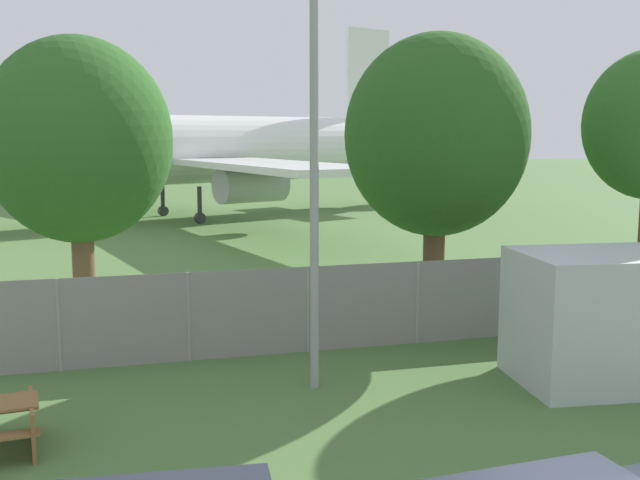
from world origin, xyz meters
The scene contains 6 objects.
perimeter_fence centered at (0.00, 10.56, 0.94)m, with size 56.07×0.07×1.88m.
airplane centered at (-1.59, 36.61, 3.78)m, with size 39.02×31.84×11.36m.
portable_cabin centered at (5.04, 7.15, 1.25)m, with size 3.70×2.70×2.50m.
tree_near_hangar centered at (3.42, 11.70, 4.63)m, with size 4.33×4.33×7.04m.
tree_behind_benches centered at (-4.70, 13.47, 4.52)m, with size 4.31×4.31×6.92m.
light_mast centered at (-0.45, 8.29, 4.84)m, with size 0.44×0.44×7.94m.
Camera 1 is at (-3.89, -4.71, 4.69)m, focal length 42.00 mm.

